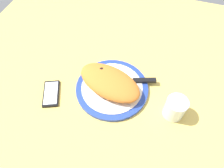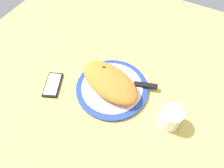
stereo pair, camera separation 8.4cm
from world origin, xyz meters
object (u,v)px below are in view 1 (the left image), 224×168
(calzone, at_px, (110,81))
(water_glass, at_px, (175,108))
(fork, at_px, (112,103))
(smartphone, at_px, (51,93))
(knife, at_px, (137,81))
(plate, at_px, (112,88))

(calzone, height_order, water_glass, water_glass)
(fork, distance_m, smartphone, 0.26)
(fork, xyz_separation_m, knife, (0.06, 0.13, 0.00))
(calzone, bearing_deg, plate, -21.10)
(plate, height_order, water_glass, water_glass)
(knife, bearing_deg, water_glass, -29.04)
(fork, height_order, knife, knife)
(knife, bearing_deg, plate, -147.35)
(smartphone, xyz_separation_m, water_glass, (0.49, 0.06, 0.03))
(calzone, bearing_deg, knife, 28.16)
(plate, bearing_deg, water_glass, -7.85)
(knife, height_order, water_glass, water_glass)
(plate, bearing_deg, fork, -71.19)
(calzone, height_order, knife, calzone)
(fork, xyz_separation_m, water_glass, (0.23, 0.04, 0.02))
(fork, xyz_separation_m, smartphone, (-0.26, -0.03, -0.01))
(plate, bearing_deg, smartphone, -156.53)
(calzone, relative_size, fork, 1.70)
(fork, height_order, smartphone, fork)
(smartphone, height_order, water_glass, water_glass)
(knife, xyz_separation_m, water_glass, (0.17, -0.09, 0.02))
(fork, relative_size, water_glass, 2.02)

